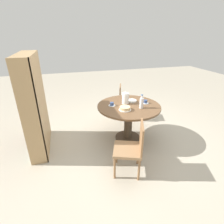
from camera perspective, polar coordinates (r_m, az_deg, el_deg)
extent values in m
plane|color=#B2A893|center=(3.76, 5.09, -8.38)|extent=(14.00, 14.00, 0.00)
cylinder|color=#473828|center=(3.75, 5.10, -8.19)|extent=(0.51, 0.51, 0.03)
cylinder|color=#473828|center=(3.57, 5.31, -3.40)|extent=(0.16, 0.16, 0.68)
cylinder|color=brown|center=(3.42, 5.54, 1.89)|extent=(1.23, 1.23, 0.04)
cylinder|color=olive|center=(3.01, 1.45, -13.23)|extent=(0.03, 0.03, 0.39)
cylinder|color=olive|center=(2.74, 0.86, -17.85)|extent=(0.03, 0.03, 0.39)
cylinder|color=olive|center=(3.01, 8.49, -13.51)|extent=(0.03, 0.03, 0.39)
cylinder|color=olive|center=(2.74, 8.79, -18.15)|extent=(0.03, 0.03, 0.39)
cube|color=#93704C|center=(2.73, 5.07, -12.15)|extent=(0.54, 0.54, 0.04)
cube|color=olive|center=(2.61, 9.64, -8.10)|extent=(0.38, 0.17, 0.43)
cylinder|color=olive|center=(4.36, 7.45, -0.67)|extent=(0.03, 0.03, 0.39)
cylinder|color=olive|center=(4.68, 7.25, 1.21)|extent=(0.03, 0.03, 0.39)
cylinder|color=olive|center=(4.35, 2.71, -0.53)|extent=(0.03, 0.03, 0.39)
cylinder|color=olive|center=(4.68, 2.84, 1.34)|extent=(0.03, 0.03, 0.39)
cube|color=#93704C|center=(4.43, 5.17, 2.92)|extent=(0.54, 0.54, 0.04)
cube|color=olive|center=(4.34, 2.68, 5.90)|extent=(0.38, 0.16, 0.43)
cube|color=tan|center=(3.87, -23.12, 5.02)|extent=(0.04, 0.28, 1.74)
cube|color=tan|center=(2.90, -25.08, -1.69)|extent=(0.04, 0.28, 1.74)
cube|color=tan|center=(3.36, -21.77, 2.42)|extent=(1.09, 0.02, 1.74)
cube|color=tan|center=(3.76, -21.73, -9.91)|extent=(1.02, 0.27, 0.04)
cube|color=tan|center=(3.59, -22.55, -5.55)|extent=(1.02, 0.27, 0.04)
cube|color=tan|center=(3.44, -23.47, -0.52)|extent=(1.02, 0.27, 0.04)
cube|color=tan|center=(3.32, -24.47, 4.92)|extent=(1.02, 0.27, 0.04)
cube|color=tan|center=(3.23, -25.56, 10.71)|extent=(1.02, 0.27, 0.04)
cube|color=tan|center=(3.19, -26.67, 16.43)|extent=(1.02, 0.27, 0.04)
cube|color=black|center=(3.93, -21.52, -6.10)|extent=(0.46, 0.21, 0.22)
cube|color=teal|center=(3.46, -22.17, -10.71)|extent=(0.46, 0.21, 0.22)
cube|color=#703384|center=(3.80, -22.30, -1.28)|extent=(0.40, 0.21, 0.26)
cube|color=#703384|center=(3.25, -23.17, -6.04)|extent=(0.40, 0.21, 0.25)
cube|color=orange|center=(3.67, -23.14, 3.31)|extent=(0.42, 0.21, 0.23)
cube|color=#28703D|center=(3.12, -24.15, -0.67)|extent=(0.42, 0.21, 0.22)
cube|color=#28703D|center=(3.58, -24.10, 8.86)|extent=(0.40, 0.21, 0.27)
cube|color=#B72D28|center=(2.99, -25.35, 5.45)|extent=(0.40, 0.21, 0.23)
cube|color=beige|center=(3.52, -25.02, 14.08)|extent=(0.37, 0.21, 0.24)
cube|color=#28703D|center=(2.89, -26.64, 11.89)|extent=(0.37, 0.21, 0.24)
cylinder|color=white|center=(3.46, 4.43, 4.48)|extent=(0.14, 0.14, 0.22)
cone|color=white|center=(3.42, 4.49, 6.33)|extent=(0.12, 0.12, 0.02)
sphere|color=white|center=(3.41, 4.50, 6.66)|extent=(0.02, 0.02, 0.02)
cylinder|color=silver|center=(3.28, 9.61, 2.87)|extent=(0.07, 0.07, 0.20)
cylinder|color=silver|center=(3.24, 9.76, 4.93)|extent=(0.03, 0.03, 0.06)
cylinder|color=#2D5184|center=(3.23, 9.81, 5.49)|extent=(0.04, 0.04, 0.01)
cylinder|color=white|center=(3.20, 4.24, 0.77)|extent=(0.23, 0.23, 0.01)
cylinder|color=#DBB784|center=(3.19, 4.26, 1.30)|extent=(0.20, 0.20, 0.05)
cylinder|color=silver|center=(3.38, -0.04, 2.14)|extent=(0.13, 0.13, 0.01)
cylinder|color=#334775|center=(3.36, -0.04, 2.67)|extent=(0.07, 0.07, 0.06)
cylinder|color=silver|center=(3.56, 10.85, 2.88)|extent=(0.13, 0.13, 0.01)
cylinder|color=#334775|center=(3.55, 10.89, 3.39)|extent=(0.07, 0.07, 0.06)
cylinder|color=white|center=(3.61, 6.50, 3.52)|extent=(0.19, 0.19, 0.01)
cylinder|color=white|center=(3.61, 6.51, 3.67)|extent=(0.19, 0.19, 0.01)
cylinder|color=white|center=(3.60, 6.52, 3.82)|extent=(0.19, 0.19, 0.01)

